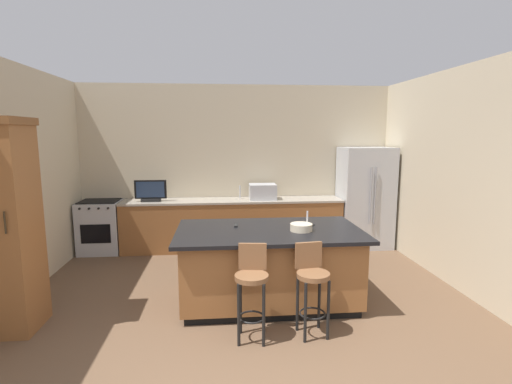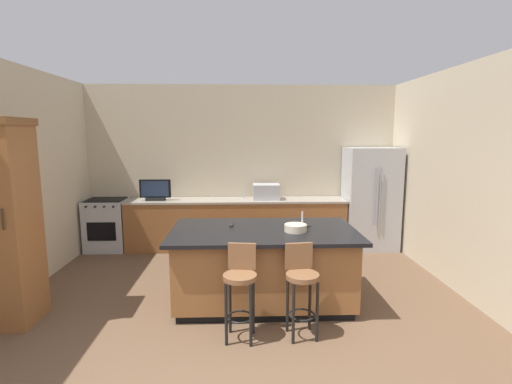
{
  "view_description": "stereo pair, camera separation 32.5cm",
  "coord_description": "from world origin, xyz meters",
  "px_view_note": "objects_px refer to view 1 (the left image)",
  "views": [
    {
      "loc": [
        -0.31,
        -2.53,
        2.09
      ],
      "look_at": [
        0.21,
        3.15,
        1.21
      ],
      "focal_mm": 26.8,
      "sensor_mm": 36.0,
      "label": 1
    },
    {
      "loc": [
        0.01,
        -2.56,
        2.09
      ],
      "look_at": [
        0.21,
        3.15,
        1.21
      ],
      "focal_mm": 26.8,
      "sensor_mm": 36.0,
      "label": 2
    }
  ],
  "objects_px": {
    "kitchen_island": "(269,265)",
    "bar_stool_right": "(312,281)",
    "range_oven": "(101,227)",
    "cabinet_tower": "(6,223)",
    "tv_remote": "(236,225)",
    "cell_phone": "(310,226)",
    "fruit_bowl": "(301,227)",
    "refrigerator": "(365,197)",
    "tv_monitor": "(151,192)",
    "microwave": "(263,192)",
    "bar_stool_left": "(252,284)"
  },
  "relations": [
    {
      "from": "refrigerator",
      "to": "tv_monitor",
      "type": "bearing_deg",
      "value": 180.0
    },
    {
      "from": "kitchen_island",
      "to": "fruit_bowl",
      "type": "xyz_separation_m",
      "value": [
        0.37,
        -0.1,
        0.5
      ]
    },
    {
      "from": "range_oven",
      "to": "cell_phone",
      "type": "height_order",
      "value": "cell_phone"
    },
    {
      "from": "tv_monitor",
      "to": "fruit_bowl",
      "type": "height_order",
      "value": "tv_monitor"
    },
    {
      "from": "cabinet_tower",
      "to": "cell_phone",
      "type": "xyz_separation_m",
      "value": [
        3.35,
        0.53,
        -0.23
      ]
    },
    {
      "from": "range_oven",
      "to": "bar_stool_right",
      "type": "bearing_deg",
      "value": -45.46
    },
    {
      "from": "range_oven",
      "to": "tv_monitor",
      "type": "height_order",
      "value": "tv_monitor"
    },
    {
      "from": "range_oven",
      "to": "tv_monitor",
      "type": "distance_m",
      "value": 1.09
    },
    {
      "from": "bar_stool_left",
      "to": "tv_remote",
      "type": "height_order",
      "value": "bar_stool_left"
    },
    {
      "from": "cell_phone",
      "to": "tv_remote",
      "type": "height_order",
      "value": "tv_remote"
    },
    {
      "from": "microwave",
      "to": "tv_remote",
      "type": "bearing_deg",
      "value": -105.34
    },
    {
      "from": "bar_stool_left",
      "to": "tv_remote",
      "type": "xyz_separation_m",
      "value": [
        -0.12,
        1.06,
        0.36
      ]
    },
    {
      "from": "bar_stool_right",
      "to": "tv_remote",
      "type": "height_order",
      "value": "bar_stool_right"
    },
    {
      "from": "cabinet_tower",
      "to": "fruit_bowl",
      "type": "bearing_deg",
      "value": 5.39
    },
    {
      "from": "bar_stool_left",
      "to": "fruit_bowl",
      "type": "xyz_separation_m",
      "value": [
        0.66,
        0.73,
        0.39
      ]
    },
    {
      "from": "tv_monitor",
      "to": "bar_stool_right",
      "type": "relative_size",
      "value": 0.57
    },
    {
      "from": "kitchen_island",
      "to": "microwave",
      "type": "height_order",
      "value": "microwave"
    },
    {
      "from": "refrigerator",
      "to": "tv_remote",
      "type": "height_order",
      "value": "refrigerator"
    },
    {
      "from": "refrigerator",
      "to": "cabinet_tower",
      "type": "xyz_separation_m",
      "value": [
        -4.88,
        -2.65,
        0.25
      ]
    },
    {
      "from": "range_oven",
      "to": "tv_monitor",
      "type": "bearing_deg",
      "value": -3.24
    },
    {
      "from": "bar_stool_right",
      "to": "tv_remote",
      "type": "distance_m",
      "value": 1.31
    },
    {
      "from": "range_oven",
      "to": "cabinet_tower",
      "type": "bearing_deg",
      "value": -92.37
    },
    {
      "from": "kitchen_island",
      "to": "bar_stool_left",
      "type": "relative_size",
      "value": 2.31
    },
    {
      "from": "cabinet_tower",
      "to": "bar_stool_right",
      "type": "height_order",
      "value": "cabinet_tower"
    },
    {
      "from": "fruit_bowl",
      "to": "cabinet_tower",
      "type": "bearing_deg",
      "value": -174.61
    },
    {
      "from": "range_oven",
      "to": "bar_stool_right",
      "type": "distance_m",
      "value": 4.34
    },
    {
      "from": "kitchen_island",
      "to": "bar_stool_right",
      "type": "height_order",
      "value": "bar_stool_right"
    },
    {
      "from": "bar_stool_right",
      "to": "tv_remote",
      "type": "relative_size",
      "value": 5.64
    },
    {
      "from": "kitchen_island",
      "to": "cell_phone",
      "type": "distance_m",
      "value": 0.72
    },
    {
      "from": "bar_stool_right",
      "to": "bar_stool_left",
      "type": "bearing_deg",
      "value": 175.82
    },
    {
      "from": "microwave",
      "to": "cell_phone",
      "type": "xyz_separation_m",
      "value": [
        0.37,
        -2.17,
        -0.11
      ]
    },
    {
      "from": "bar_stool_left",
      "to": "fruit_bowl",
      "type": "height_order",
      "value": "fruit_bowl"
    },
    {
      "from": "fruit_bowl",
      "to": "cell_phone",
      "type": "bearing_deg",
      "value": 53.61
    },
    {
      "from": "kitchen_island",
      "to": "range_oven",
      "type": "relative_size",
      "value": 2.42
    },
    {
      "from": "refrigerator",
      "to": "kitchen_island",
      "type": "bearing_deg",
      "value": -132.66
    },
    {
      "from": "microwave",
      "to": "bar_stool_right",
      "type": "xyz_separation_m",
      "value": [
        0.17,
        -3.1,
        -0.47
      ]
    },
    {
      "from": "refrigerator",
      "to": "range_oven",
      "type": "height_order",
      "value": "refrigerator"
    },
    {
      "from": "range_oven",
      "to": "bar_stool_left",
      "type": "height_order",
      "value": "bar_stool_left"
    },
    {
      "from": "bar_stool_right",
      "to": "fruit_bowl",
      "type": "bearing_deg",
      "value": 80.32
    },
    {
      "from": "refrigerator",
      "to": "bar_stool_right",
      "type": "distance_m",
      "value": 3.51
    },
    {
      "from": "tv_remote",
      "to": "cabinet_tower",
      "type": "bearing_deg",
      "value": -163.76
    },
    {
      "from": "kitchen_island",
      "to": "cabinet_tower",
      "type": "distance_m",
      "value": 2.93
    },
    {
      "from": "bar_stool_left",
      "to": "fruit_bowl",
      "type": "relative_size",
      "value": 3.66
    },
    {
      "from": "microwave",
      "to": "tv_remote",
      "type": "height_order",
      "value": "microwave"
    },
    {
      "from": "cabinet_tower",
      "to": "fruit_bowl",
      "type": "relative_size",
      "value": 8.48
    },
    {
      "from": "kitchen_island",
      "to": "range_oven",
      "type": "distance_m",
      "value": 3.54
    },
    {
      "from": "refrigerator",
      "to": "tv_remote",
      "type": "relative_size",
      "value": 10.82
    },
    {
      "from": "microwave",
      "to": "fruit_bowl",
      "type": "relative_size",
      "value": 1.81
    },
    {
      "from": "kitchen_island",
      "to": "range_oven",
      "type": "xyz_separation_m",
      "value": [
        -2.7,
        2.29,
        -0.01
      ]
    },
    {
      "from": "tv_remote",
      "to": "microwave",
      "type": "bearing_deg",
      "value": 76.42
    }
  ]
}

